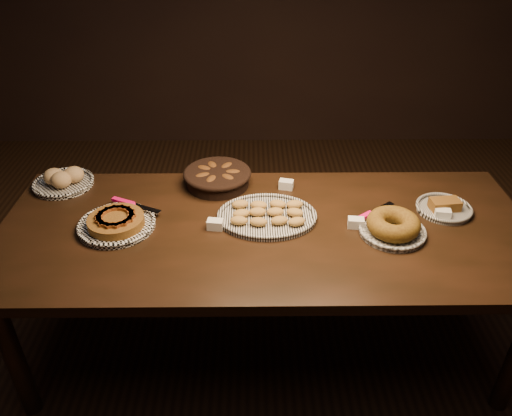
{
  "coord_description": "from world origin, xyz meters",
  "views": [
    {
      "loc": [
        -0.06,
        -1.82,
        2.04
      ],
      "look_at": [
        -0.04,
        0.05,
        0.82
      ],
      "focal_mm": 35.0,
      "sensor_mm": 36.0,
      "label": 1
    }
  ],
  "objects_px": {
    "buffet_table": "(266,240)",
    "apple_tart_plate": "(117,223)",
    "madeleine_platter": "(267,215)",
    "bundt_cake_plate": "(393,226)"
  },
  "relations": [
    {
      "from": "buffet_table",
      "to": "apple_tart_plate",
      "type": "height_order",
      "value": "apple_tart_plate"
    },
    {
      "from": "buffet_table",
      "to": "apple_tart_plate",
      "type": "bearing_deg",
      "value": 179.29
    },
    {
      "from": "madeleine_platter",
      "to": "bundt_cake_plate",
      "type": "height_order",
      "value": "bundt_cake_plate"
    },
    {
      "from": "buffet_table",
      "to": "madeleine_platter",
      "type": "xyz_separation_m",
      "value": [
        0.01,
        0.07,
        0.09
      ]
    },
    {
      "from": "buffet_table",
      "to": "apple_tart_plate",
      "type": "relative_size",
      "value": 6.37
    },
    {
      "from": "apple_tart_plate",
      "to": "madeleine_platter",
      "type": "xyz_separation_m",
      "value": [
        0.67,
        0.06,
        -0.01
      ]
    },
    {
      "from": "apple_tart_plate",
      "to": "madeleine_platter",
      "type": "relative_size",
      "value": 0.83
    },
    {
      "from": "buffet_table",
      "to": "madeleine_platter",
      "type": "relative_size",
      "value": 5.3
    },
    {
      "from": "buffet_table",
      "to": "bundt_cake_plate",
      "type": "height_order",
      "value": "bundt_cake_plate"
    },
    {
      "from": "buffet_table",
      "to": "apple_tart_plate",
      "type": "xyz_separation_m",
      "value": [
        -0.67,
        0.01,
        0.1
      ]
    }
  ]
}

